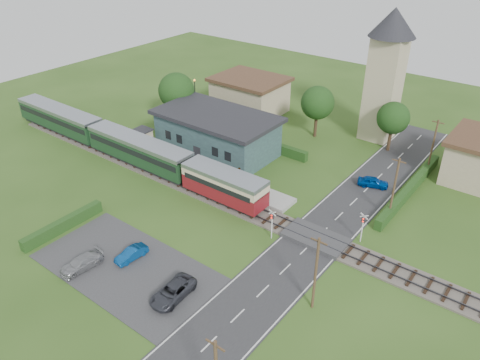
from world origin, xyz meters
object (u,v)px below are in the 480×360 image
Objects in this scene: train at (122,143)px; church_tower at (387,66)px; crossing_signal_far at (363,224)px; pedestrian_far at (150,147)px; house_west at (250,94)px; car_park_silver at (82,263)px; equipment_hut at (143,138)px; crossing_signal_near at (272,220)px; car_park_blue at (131,254)px; car_on_road at (373,182)px; station_building at (217,133)px; car_park_dark at (173,292)px; pedestrian_near at (239,175)px.

church_tower is at bearing 48.20° from train.
crossing_signal_far is 29.79m from pedestrian_far.
house_west is 20.35m from pedestrian_far.
house_west is (3.25, 23.00, 0.61)m from train.
car_park_silver is (13.68, -16.50, -1.52)m from train.
equipment_hut is 1.73× the size of pedestrian_far.
crossing_signal_near is (24.65, -2.41, -0.04)m from train.
pedestrian_far is at bearing 136.92° from car_park_blue.
church_tower is 40.68m from car_park_blue.
crossing_signal_near is 23.18m from pedestrian_far.
church_tower is 5.04× the size of car_on_road.
train is (-0.25, -3.20, 0.43)m from equipment_hut.
house_west is at bearing 109.65° from station_building.
station_building is at bearing 108.96° from car_park_silver.
station_building is 23.38m from car_park_blue.
car_park_dark is at bearing -5.93° from car_park_blue.
car_on_road is 27.63m from car_park_dark.
station_building is 4.88× the size of crossing_signal_near.
station_building is 19.98m from crossing_signal_near.
station_building reaches higher than car_park_silver.
car_on_road is (3.87, 15.28, -1.50)m from crossing_signal_near.
station_building reaches higher than car_on_road.
car_park_blue is (-12.32, -25.77, -0.03)m from car_on_road.
train is 4.00× the size of house_west.
house_west reaches higher than car_park_dark.
train is 3.59m from pedestrian_far.
house_west is 3.30× the size of crossing_signal_near.
car_park_dark is 2.99× the size of pedestrian_far.
pedestrian_far is (-6.17, -6.24, -1.51)m from station_building.
car_park_dark is (-9.10, -16.53, -1.45)m from crossing_signal_far.
crossing_signal_far is (8.60, -23.61, -8.08)m from church_tower.
station_building is at bearing -28.32° from pedestrian_near.
pedestrian_far is at bearing -13.81° from equipment_hut.
church_tower is 25.11m from pedestrian_near.
crossing_signal_far is (31.85, 2.39, -0.04)m from train.
crossing_signal_far reaches higher than pedestrian_near.
house_west is 3.09× the size of car_on_road.
crossing_signal_near is 15.84m from car_on_road.
crossing_signal_far is (31.60, -0.81, 0.39)m from equipment_hut.
station_building reaches higher than crossing_signal_near.
crossing_signal_near reaches higher than car_park_dark.
car_park_blue is at bearing 96.87° from pedestrian_near.
church_tower is at bearing 92.82° from crossing_signal_near.
car_park_silver is at bearing -50.34° from train.
church_tower is 44.60m from car_park_silver.
station_building is at bearing 35.92° from equipment_hut.
crossing_signal_far is (28.60, -20.61, -0.65)m from house_west.
crossing_signal_far is 1.66× the size of pedestrian_near.
church_tower is at bearing 1.57° from car_on_road.
church_tower is (23.00, 22.80, 8.48)m from equipment_hut.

